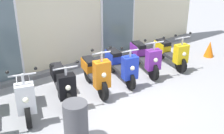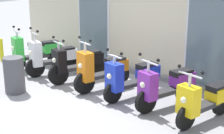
{
  "view_description": "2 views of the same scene",
  "coord_description": "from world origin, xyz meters",
  "px_view_note": "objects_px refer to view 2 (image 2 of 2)",
  "views": [
    {
      "loc": [
        -3.45,
        -4.87,
        3.69
      ],
      "look_at": [
        0.14,
        0.27,
        0.83
      ],
      "focal_mm": 47.01,
      "sensor_mm": 36.0,
      "label": 1
    },
    {
      "loc": [
        5.41,
        -4.77,
        2.9
      ],
      "look_at": [
        0.78,
        0.33,
        0.83
      ],
      "focal_mm": 54.88,
      "sensor_mm": 36.0,
      "label": 2
    }
  ],
  "objects_px": {
    "scooter_green": "(35,51)",
    "trash_bin": "(14,75)",
    "scooter_white": "(52,57)",
    "scooter_purple": "(166,86)",
    "scooter_black": "(77,63)",
    "scooter_blue": "(132,77)",
    "scooter_orange": "(101,70)",
    "scooter_yellow": "(205,100)",
    "curb_bollard": "(1,50)"
  },
  "relations": [
    {
      "from": "scooter_green",
      "to": "trash_bin",
      "type": "xyz_separation_m",
      "value": [
        1.33,
        -1.53,
        -0.07
      ]
    },
    {
      "from": "scooter_white",
      "to": "scooter_purple",
      "type": "height_order",
      "value": "scooter_white"
    },
    {
      "from": "scooter_white",
      "to": "scooter_yellow",
      "type": "height_order",
      "value": "scooter_white"
    },
    {
      "from": "scooter_orange",
      "to": "scooter_blue",
      "type": "bearing_deg",
      "value": 5.51
    },
    {
      "from": "scooter_white",
      "to": "scooter_purple",
      "type": "distance_m",
      "value": 3.58
    },
    {
      "from": "scooter_orange",
      "to": "scooter_green",
      "type": "bearing_deg",
      "value": 179.29
    },
    {
      "from": "scooter_green",
      "to": "scooter_white",
      "type": "relative_size",
      "value": 1.03
    },
    {
      "from": "scooter_purple",
      "to": "curb_bollard",
      "type": "xyz_separation_m",
      "value": [
        -5.84,
        -0.37,
        -0.13
      ]
    },
    {
      "from": "scooter_green",
      "to": "curb_bollard",
      "type": "height_order",
      "value": "scooter_green"
    },
    {
      "from": "scooter_white",
      "to": "scooter_purple",
      "type": "relative_size",
      "value": 0.97
    },
    {
      "from": "scooter_black",
      "to": "scooter_orange",
      "type": "bearing_deg",
      "value": -2.42
    },
    {
      "from": "scooter_black",
      "to": "scooter_blue",
      "type": "distance_m",
      "value": 1.77
    },
    {
      "from": "scooter_black",
      "to": "scooter_purple",
      "type": "xyz_separation_m",
      "value": [
        2.65,
        0.09,
        -0.01
      ]
    },
    {
      "from": "scooter_orange",
      "to": "scooter_blue",
      "type": "relative_size",
      "value": 0.98
    },
    {
      "from": "scooter_black",
      "to": "scooter_purple",
      "type": "relative_size",
      "value": 1.02
    },
    {
      "from": "scooter_purple",
      "to": "curb_bollard",
      "type": "distance_m",
      "value": 5.85
    },
    {
      "from": "scooter_black",
      "to": "curb_bollard",
      "type": "height_order",
      "value": "scooter_black"
    },
    {
      "from": "scooter_orange",
      "to": "trash_bin",
      "type": "height_order",
      "value": "scooter_orange"
    },
    {
      "from": "scooter_black",
      "to": "scooter_yellow",
      "type": "bearing_deg",
      "value": -0.17
    },
    {
      "from": "scooter_orange",
      "to": "trash_bin",
      "type": "bearing_deg",
      "value": -132.49
    },
    {
      "from": "scooter_yellow",
      "to": "curb_bollard",
      "type": "bearing_deg",
      "value": -177.78
    },
    {
      "from": "scooter_green",
      "to": "curb_bollard",
      "type": "bearing_deg",
      "value": -169.08
    },
    {
      "from": "scooter_green",
      "to": "scooter_blue",
      "type": "relative_size",
      "value": 0.99
    },
    {
      "from": "scooter_orange",
      "to": "scooter_purple",
      "type": "height_order",
      "value": "scooter_orange"
    },
    {
      "from": "scooter_purple",
      "to": "scooter_yellow",
      "type": "relative_size",
      "value": 1.03
    },
    {
      "from": "trash_bin",
      "to": "scooter_orange",
      "type": "bearing_deg",
      "value": 47.51
    },
    {
      "from": "scooter_white",
      "to": "scooter_yellow",
      "type": "bearing_deg",
      "value": 0.87
    },
    {
      "from": "scooter_orange",
      "to": "scooter_blue",
      "type": "distance_m",
      "value": 0.87
    },
    {
      "from": "scooter_green",
      "to": "trash_bin",
      "type": "relative_size",
      "value": 1.84
    },
    {
      "from": "scooter_green",
      "to": "scooter_blue",
      "type": "height_order",
      "value": "scooter_green"
    },
    {
      "from": "scooter_white",
      "to": "curb_bollard",
      "type": "xyz_separation_m",
      "value": [
        -2.26,
        -0.19,
        -0.13
      ]
    },
    {
      "from": "scooter_yellow",
      "to": "curb_bollard",
      "type": "height_order",
      "value": "scooter_yellow"
    },
    {
      "from": "scooter_orange",
      "to": "curb_bollard",
      "type": "relative_size",
      "value": 2.22
    },
    {
      "from": "scooter_green",
      "to": "trash_bin",
      "type": "height_order",
      "value": "scooter_green"
    },
    {
      "from": "scooter_white",
      "to": "scooter_black",
      "type": "relative_size",
      "value": 0.94
    },
    {
      "from": "scooter_black",
      "to": "curb_bollard",
      "type": "xyz_separation_m",
      "value": [
        -3.19,
        -0.27,
        -0.14
      ]
    },
    {
      "from": "scooter_black",
      "to": "scooter_blue",
      "type": "xyz_separation_m",
      "value": [
        1.77,
        0.05,
        0.0
      ]
    },
    {
      "from": "trash_bin",
      "to": "scooter_green",
      "type": "bearing_deg",
      "value": 130.86
    },
    {
      "from": "scooter_green",
      "to": "scooter_purple",
      "type": "xyz_separation_m",
      "value": [
        4.45,
        0.1,
        -0.01
      ]
    },
    {
      "from": "scooter_black",
      "to": "scooter_blue",
      "type": "bearing_deg",
      "value": 1.47
    },
    {
      "from": "scooter_green",
      "to": "scooter_yellow",
      "type": "bearing_deg",
      "value": -0.06
    },
    {
      "from": "scooter_orange",
      "to": "curb_bollard",
      "type": "distance_m",
      "value": 4.1
    },
    {
      "from": "scooter_black",
      "to": "trash_bin",
      "type": "xyz_separation_m",
      "value": [
        -0.47,
        -1.54,
        -0.06
      ]
    },
    {
      "from": "scooter_white",
      "to": "scooter_black",
      "type": "distance_m",
      "value": 0.93
    },
    {
      "from": "scooter_orange",
      "to": "scooter_purple",
      "type": "bearing_deg",
      "value": 4.29
    },
    {
      "from": "scooter_black",
      "to": "scooter_purple",
      "type": "distance_m",
      "value": 2.65
    },
    {
      "from": "scooter_orange",
      "to": "curb_bollard",
      "type": "height_order",
      "value": "scooter_orange"
    },
    {
      "from": "scooter_black",
      "to": "curb_bollard",
      "type": "relative_size",
      "value": 2.3
    },
    {
      "from": "trash_bin",
      "to": "curb_bollard",
      "type": "distance_m",
      "value": 3.0
    },
    {
      "from": "scooter_blue",
      "to": "scooter_purple",
      "type": "xyz_separation_m",
      "value": [
        0.88,
        0.05,
        -0.01
      ]
    }
  ]
}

